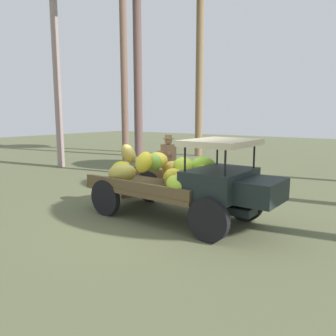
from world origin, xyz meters
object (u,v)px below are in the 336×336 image
Objects in this scene: farmer at (168,161)px; truck at (185,180)px; wooden_crate at (125,189)px; loose_banana_bunch at (195,189)px.

truck is at bearing 43.67° from farmer.
wooden_crate is (-0.90, -0.93, -0.79)m from farmer.
loose_banana_bunch is (0.62, 0.54, -0.86)m from farmer.
wooden_crate reaches higher than loose_banana_bunch.
loose_banana_bunch is at bearing 44.15° from wooden_crate.
truck reaches higher than wooden_crate.
loose_banana_bunch is at bearing 130.91° from farmer.
farmer reaches higher than loose_banana_bunch.
truck is 9.22× the size of wooden_crate.
truck reaches higher than farmer.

